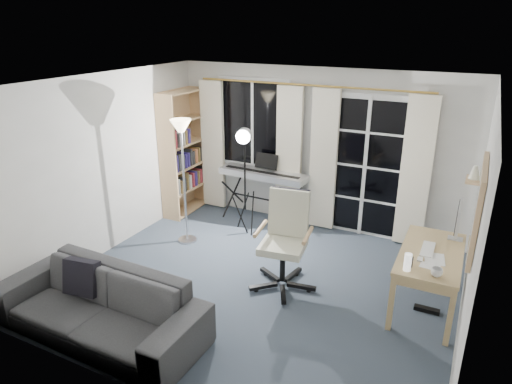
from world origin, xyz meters
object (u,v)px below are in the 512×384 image
torchiere_lamp (182,145)px  mug (437,271)px  studio_light (244,149)px  desk (431,259)px  keyboard_piano (263,175)px  sofa (97,297)px  monitor (458,219)px  bookshelf (182,156)px  office_chair (286,231)px

torchiere_lamp → mug: bearing=-10.8°
studio_light → desk: bearing=-33.1°
keyboard_piano → studio_light: studio_light is taller
sofa → monitor: bearing=39.1°
torchiere_lamp → monitor: (3.50, 0.30, -0.50)m
keyboard_piano → monitor: monitor is taller
monitor → desk: bearing=-114.1°
keyboard_piano → desk: 2.92m
torchiere_lamp → keyboard_piano: 1.46m
torchiere_lamp → monitor: bearing=4.9°
bookshelf → keyboard_piano: 1.40m
desk → sofa: bearing=-146.1°
torchiere_lamp → mug: size_ratio=16.07×
studio_light → torchiere_lamp: bearing=-153.7°
monitor → sofa: (-3.08, -2.43, -0.50)m
studio_light → office_chair: size_ratio=1.42×
bookshelf → torchiere_lamp: 1.26m
mug → sofa: size_ratio=0.05×
keyboard_piano → monitor: (2.82, -0.81, 0.16)m
desk → keyboard_piano: bearing=153.8°
desk → mug: 0.53m
torchiere_lamp → mug: 3.54m
sofa → bookshelf: bearing=110.9°
torchiere_lamp → office_chair: 1.90m
keyboard_piano → studio_light: size_ratio=0.86×
office_chair → desk: 1.62m
monitor → sofa: monitor is taller
keyboard_piano → mug: keyboard_piano is taller
desk → mug: (0.10, -0.50, 0.14)m
torchiere_lamp → sofa: size_ratio=0.80×
bookshelf → studio_light: size_ratio=1.22×
sofa → torchiere_lamp: bearing=102.0°
office_chair → mug: 1.73m
monitor → mug: monitor is taller
torchiere_lamp → studio_light: size_ratio=1.09×
bookshelf → sofa: bearing=-71.3°
bookshelf → studio_light: 1.42m
office_chair → torchiere_lamp: bearing=159.4°
torchiere_lamp → mug: (3.41, -0.65, -0.70)m
office_chair → mug: (1.70, -0.28, 0.05)m
studio_light → mug: size_ratio=14.79×
mug → bookshelf: bearing=158.9°
bookshelf → desk: (4.00, -1.09, -0.36)m
mug → torchiere_lamp: bearing=169.2°
monitor → office_chair: bearing=-160.0°
desk → mug: bearing=-79.2°
studio_light → sofa: studio_light is taller
office_chair → bookshelf: bearing=143.2°
bookshelf → monitor: size_ratio=4.11×
bookshelf → mug: bookshelf is taller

